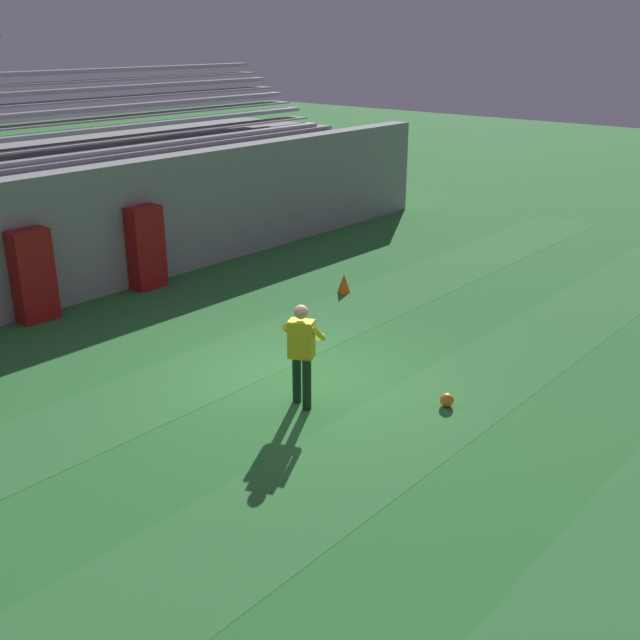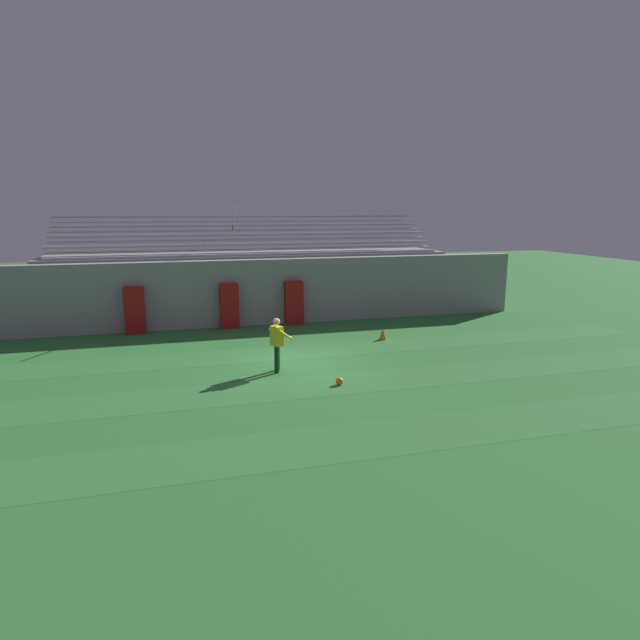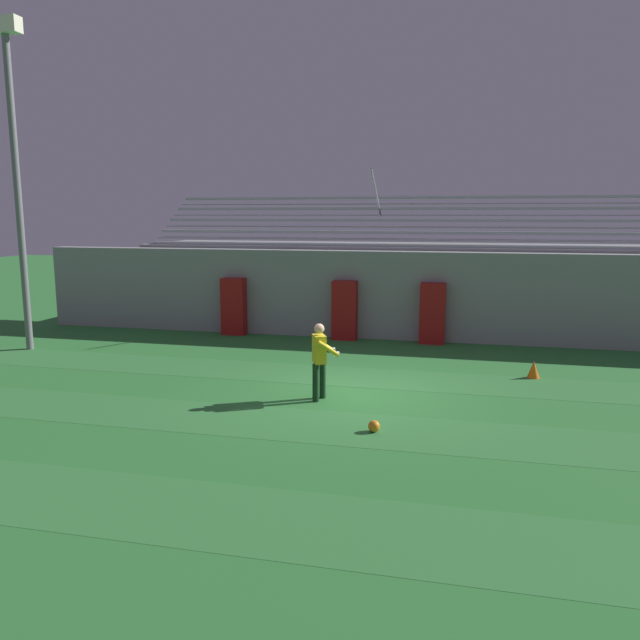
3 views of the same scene
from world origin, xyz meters
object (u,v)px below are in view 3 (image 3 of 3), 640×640
object	(u,v)px
traffic_cone	(534,370)
padding_pillar_far_left	(234,307)
padding_pillar_gate_left	(345,310)
goalkeeper	(320,356)
soccer_ball	(374,426)
padding_pillar_gate_right	(433,314)
floodlight_pole	(14,150)

from	to	relation	value
traffic_cone	padding_pillar_far_left	bearing A→B (deg)	158.50
padding_pillar_gate_left	padding_pillar_far_left	world-z (taller)	same
goalkeeper	soccer_ball	size ratio (longest dim) A/B	7.59
padding_pillar_gate_right	padding_pillar_far_left	xyz separation A→B (m)	(-6.49, 0.00, 0.00)
padding_pillar_gate_left	floodlight_pole	xyz separation A→B (m)	(-8.82, -3.55, 4.81)
traffic_cone	padding_pillar_gate_left	bearing A→B (deg)	146.34
padding_pillar_gate_left	soccer_ball	world-z (taller)	padding_pillar_gate_left
padding_pillar_far_left	soccer_ball	size ratio (longest dim) A/B	8.53
padding_pillar_far_left	traffic_cone	bearing A→B (deg)	-21.50
floodlight_pole	padding_pillar_gate_left	bearing A→B (deg)	21.94
padding_pillar_gate_left	padding_pillar_gate_right	size ratio (longest dim) A/B	1.00
goalkeeper	traffic_cone	world-z (taller)	goalkeeper
padding_pillar_gate_right	padding_pillar_far_left	distance (m)	6.49
padding_pillar_gate_right	soccer_ball	size ratio (longest dim) A/B	8.53
traffic_cone	padding_pillar_gate_right	bearing A→B (deg)	126.38
floodlight_pole	goalkeeper	world-z (taller)	floodlight_pole
padding_pillar_gate_right	floodlight_pole	size ratio (longest dim) A/B	0.20
padding_pillar_gate_left	traffic_cone	distance (m)	6.54
goalkeeper	traffic_cone	size ratio (longest dim) A/B	3.98
padding_pillar_gate_left	goalkeeper	xyz separation A→B (m)	(0.74, -6.56, 0.02)
padding_pillar_gate_right	goalkeeper	bearing A→B (deg)	-107.08
traffic_cone	goalkeeper	bearing A→B (deg)	-147.66
padding_pillar_gate_right	padding_pillar_far_left	world-z (taller)	same
padding_pillar_gate_right	traffic_cone	world-z (taller)	padding_pillar_gate_right
soccer_ball	padding_pillar_gate_left	bearing A→B (deg)	104.65
floodlight_pole	soccer_ball	bearing A→B (deg)	-23.38
padding_pillar_gate_right	traffic_cone	xyz separation A→B (m)	(2.65, -3.60, -0.73)
goalkeeper	soccer_ball	distance (m)	2.41
padding_pillar_gate_left	padding_pillar_gate_right	bearing A→B (deg)	0.00
goalkeeper	padding_pillar_gate_left	bearing A→B (deg)	96.43
padding_pillar_gate_left	traffic_cone	bearing A→B (deg)	-33.66
padding_pillar_far_left	floodlight_pole	xyz separation A→B (m)	(-5.09, -3.55, 4.81)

